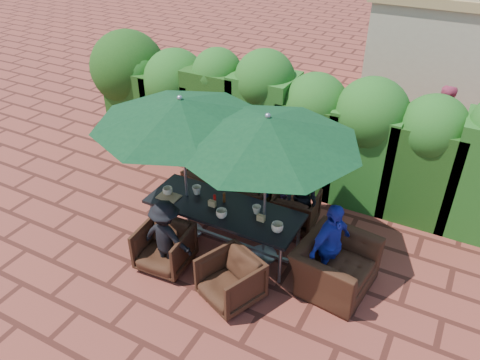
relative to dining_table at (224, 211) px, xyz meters
The scene contains 30 objects.
ground 0.68m from the dining_table, 51.28° to the left, with size 80.00×80.00×0.00m, color brown.
dining_table is the anchor object (origin of this frame).
umbrella_left 1.68m from the dining_table, behind, with size 2.62×2.62×2.46m.
umbrella_right 1.68m from the dining_table, ahead, with size 2.63×2.63×2.46m.
chair_far_left 1.32m from the dining_table, 131.87° to the left, with size 0.71×0.67×0.73m, color black.
chair_far_mid 1.00m from the dining_table, 94.04° to the left, with size 0.71×0.66×0.73m, color black.
chair_far_right 1.35m from the dining_table, 51.41° to the left, with size 0.70×0.65×0.72m, color black.
chair_near_left 1.05m from the dining_table, 123.85° to the right, with size 0.74×0.69×0.76m, color black.
chair_near_right 1.20m from the dining_table, 55.81° to the right, with size 0.74×0.69×0.76m, color black.
chair_end_right 1.85m from the dining_table, ahead, with size 1.12×0.73×0.98m, color black.
adult_far_left 1.34m from the dining_table, 128.15° to the left, with size 0.56×0.33×1.14m, color silver.
adult_far_mid 0.95m from the dining_table, 84.03° to the left, with size 0.48×0.39×1.35m, color #1E2AA3.
adult_far_right 1.31m from the dining_table, 44.60° to the left, with size 0.60×0.37×1.25m, color black.
adult_near_left 0.99m from the dining_table, 117.94° to the right, with size 0.78×0.36×1.22m, color black.
adult_end_right 1.74m from the dining_table, ahead, with size 0.81×0.40×1.38m, color #1E2AA3.
child_left 1.11m from the dining_table, 109.76° to the left, with size 0.31×0.25×0.85m, color #C64668.
child_right 1.22m from the dining_table, 63.10° to the left, with size 0.31×0.25×0.86m, color #8549A0.
pedestrian_a 4.59m from the dining_table, 72.64° to the left, with size 1.44×0.51×1.54m, color #217C3F.
pedestrian_b 5.16m from the dining_table, 61.15° to the left, with size 0.78×0.48×1.63m, color #C64668.
cup_a 0.98m from the dining_table, behind, with size 0.16×0.16×0.13m, color beige.
cup_b 0.59m from the dining_table, 168.31° to the left, with size 0.15×0.15×0.14m, color beige.
cup_c 0.29m from the dining_table, 66.34° to the right, with size 0.17×0.17×0.13m, color beige.
cup_d 0.55m from the dining_table, 11.42° to the left, with size 0.14×0.14×0.13m, color beige.
cup_e 1.00m from the dining_table, ahead, with size 0.18×0.18×0.14m, color beige.
ketchup_bottle 0.23m from the dining_table, behind, with size 0.04×0.04×0.17m, color #B20C0A.
sauce_bottle 0.21m from the dining_table, 114.34° to the left, with size 0.04×0.04×0.17m, color #4C230C.
serving_tray 0.92m from the dining_table, 168.97° to the right, with size 0.35×0.25×0.02m, color #967148.
number_block_left 0.22m from the dining_table, 160.78° to the right, with size 0.12×0.06×0.10m, color tan.
number_block_right 0.67m from the dining_table, ahead, with size 0.12×0.06×0.10m, color tan.
hedge_wall 2.46m from the dining_table, 91.66° to the left, with size 9.10×1.60×2.50m.
Camera 1 is at (2.94, -5.08, 5.02)m, focal length 35.00 mm.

